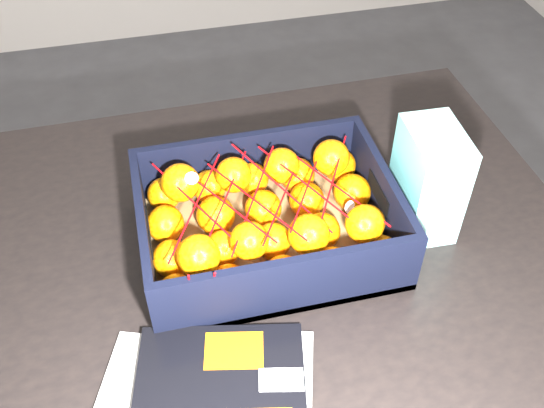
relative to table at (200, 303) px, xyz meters
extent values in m
plane|color=#3C3C3F|center=(0.15, 0.31, -0.65)|extent=(3.50, 3.50, 0.00)
cube|color=black|center=(0.00, 0.00, 0.08)|extent=(1.21, 0.81, 0.04)
cylinder|color=black|center=(0.55, 0.35, -0.30)|extent=(0.06, 0.06, 0.71)
cube|color=orange|center=(0.03, -0.17, 0.12)|extent=(0.08, 0.07, 0.00)
cube|color=white|center=(0.08, -0.23, 0.12)|extent=(0.06, 0.04, 0.00)
cube|color=olive|center=(0.12, 0.02, 0.10)|extent=(0.37, 0.28, 0.01)
cube|color=black|center=(0.12, 0.15, 0.15)|extent=(0.37, 0.01, 0.11)
cube|color=black|center=(0.12, -0.12, 0.15)|extent=(0.37, 0.01, 0.11)
cube|color=black|center=(-0.06, 0.02, 0.15)|extent=(0.01, 0.25, 0.11)
cube|color=black|center=(0.29, 0.02, 0.15)|extent=(0.01, 0.25, 0.11)
sphere|color=orange|center=(-0.03, -0.08, 0.14)|extent=(0.05, 0.05, 0.05)
sphere|color=orange|center=(-0.03, -0.02, 0.14)|extent=(0.05, 0.05, 0.05)
sphere|color=orange|center=(-0.03, 0.05, 0.14)|extent=(0.06, 0.06, 0.06)
sphere|color=orange|center=(-0.03, 0.12, 0.14)|extent=(0.05, 0.05, 0.05)
sphere|color=orange|center=(0.04, -0.08, 0.14)|extent=(0.05, 0.05, 0.05)
sphere|color=orange|center=(0.04, -0.02, 0.14)|extent=(0.05, 0.05, 0.05)
sphere|color=orange|center=(0.04, 0.05, 0.14)|extent=(0.06, 0.06, 0.06)
sphere|color=orange|center=(0.04, 0.12, 0.14)|extent=(0.05, 0.05, 0.05)
sphere|color=orange|center=(0.11, -0.08, 0.14)|extent=(0.06, 0.06, 0.06)
sphere|color=orange|center=(0.12, -0.02, 0.14)|extent=(0.05, 0.05, 0.05)
sphere|color=orange|center=(0.12, 0.05, 0.14)|extent=(0.06, 0.06, 0.06)
sphere|color=orange|center=(0.11, 0.12, 0.14)|extent=(0.05, 0.05, 0.05)
sphere|color=orange|center=(0.18, -0.09, 0.14)|extent=(0.06, 0.06, 0.06)
sphere|color=orange|center=(0.19, -0.02, 0.14)|extent=(0.06, 0.06, 0.06)
sphere|color=orange|center=(0.19, 0.05, 0.14)|extent=(0.06, 0.06, 0.06)
sphere|color=orange|center=(0.19, 0.11, 0.14)|extent=(0.06, 0.06, 0.06)
sphere|color=orange|center=(0.26, -0.08, 0.14)|extent=(0.06, 0.06, 0.06)
sphere|color=orange|center=(0.26, -0.02, 0.14)|extent=(0.06, 0.06, 0.06)
sphere|color=orange|center=(0.26, 0.05, 0.14)|extent=(0.06, 0.06, 0.06)
sphere|color=orange|center=(0.26, 0.12, 0.14)|extent=(0.05, 0.05, 0.05)
sphere|color=orange|center=(0.00, -0.06, 0.18)|extent=(0.06, 0.06, 0.06)
sphere|color=orange|center=(0.00, 0.09, 0.18)|extent=(0.06, 0.06, 0.06)
sphere|color=orange|center=(0.08, -0.05, 0.18)|extent=(0.05, 0.05, 0.05)
sphere|color=orange|center=(0.08, 0.09, 0.18)|extent=(0.05, 0.05, 0.05)
sphere|color=orange|center=(0.16, -0.06, 0.18)|extent=(0.06, 0.06, 0.06)
sphere|color=orange|center=(0.16, 0.09, 0.18)|extent=(0.06, 0.06, 0.06)
sphere|color=orange|center=(0.24, -0.06, 0.18)|extent=(0.06, 0.06, 0.06)
sphere|color=orange|center=(0.24, 0.09, 0.18)|extent=(0.06, 0.06, 0.06)
cylinder|color=red|center=(0.01, 0.03, 0.19)|extent=(0.10, 0.19, 0.01)
cylinder|color=red|center=(0.05, 0.01, 0.20)|extent=(0.10, 0.19, 0.02)
cylinder|color=red|center=(0.10, 0.01, 0.20)|extent=(0.10, 0.19, 0.01)
cylinder|color=red|center=(0.14, 0.02, 0.20)|extent=(0.10, 0.19, 0.03)
cylinder|color=red|center=(0.18, 0.02, 0.20)|extent=(0.10, 0.19, 0.01)
cylinder|color=red|center=(0.22, 0.02, 0.19)|extent=(0.10, 0.19, 0.01)
cylinder|color=red|center=(0.01, 0.02, 0.19)|extent=(0.10, 0.19, 0.01)
cylinder|color=red|center=(0.05, 0.02, 0.19)|extent=(0.10, 0.19, 0.01)
cylinder|color=red|center=(0.10, 0.01, 0.20)|extent=(0.10, 0.19, 0.02)
cylinder|color=red|center=(0.14, 0.01, 0.20)|extent=(0.10, 0.19, 0.03)
cylinder|color=red|center=(0.18, 0.02, 0.20)|extent=(0.10, 0.19, 0.03)
cylinder|color=red|center=(0.22, 0.02, 0.20)|extent=(0.10, 0.19, 0.01)
cylinder|color=red|center=(-0.01, -0.11, 0.18)|extent=(0.00, 0.03, 0.09)
cylinder|color=red|center=(0.02, -0.11, 0.18)|extent=(0.01, 0.04, 0.08)
cube|color=white|center=(0.36, 0.00, 0.19)|extent=(0.08, 0.12, 0.17)
camera|label=1|loc=(-0.03, -0.61, 0.81)|focal=41.16mm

